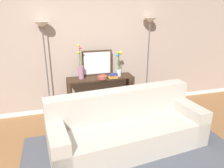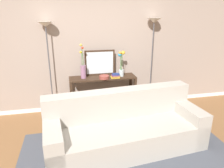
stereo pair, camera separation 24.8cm
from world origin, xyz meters
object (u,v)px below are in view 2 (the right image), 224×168
(floor_lamp_left, at_px, (47,44))
(vase_tall_flowers, at_px, (83,69))
(vase_short_flowers, at_px, (121,64))
(wall_mirror, at_px, (100,63))
(book_stack, at_px, (115,76))
(couch, at_px, (125,129))
(console_table, at_px, (103,88))
(floor_lamp_right, at_px, (153,39))
(book_row_under_console, at_px, (86,111))
(fruit_bowl, at_px, (104,77))

(floor_lamp_left, bearing_deg, vase_tall_flowers, -9.02)
(vase_tall_flowers, distance_m, vase_short_flowers, 0.78)
(wall_mirror, distance_m, book_stack, 0.44)
(couch, bearing_deg, wall_mirror, 95.70)
(couch, bearing_deg, console_table, 95.23)
(vase_short_flowers, bearing_deg, console_table, 177.61)
(floor_lamp_right, xyz_separation_m, vase_short_flowers, (-0.71, -0.12, -0.47))
(wall_mirror, bearing_deg, book_stack, -46.20)
(couch, relative_size, book_stack, 13.59)
(couch, height_order, book_row_under_console, couch)
(vase_short_flowers, bearing_deg, couch, -101.79)
(vase_short_flowers, relative_size, fruit_bowl, 2.64)
(vase_tall_flowers, bearing_deg, wall_mirror, 22.56)
(floor_lamp_right, distance_m, vase_short_flowers, 0.86)
(couch, height_order, floor_lamp_right, floor_lamp_right)
(wall_mirror, height_order, book_row_under_console, wall_mirror)
(couch, xyz_separation_m, vase_short_flowers, (0.27, 1.27, 0.73))
(wall_mirror, xyz_separation_m, vase_short_flowers, (0.41, -0.17, 0.00))
(console_table, relative_size, floor_lamp_left, 0.72)
(floor_lamp_left, xyz_separation_m, wall_mirror, (1.01, 0.05, -0.43))
(fruit_bowl, xyz_separation_m, book_stack, (0.23, -0.00, 0.01))
(couch, distance_m, book_stack, 1.28)
(wall_mirror, xyz_separation_m, fruit_bowl, (0.04, -0.28, -0.23))
(book_row_under_console, bearing_deg, vase_short_flowers, -1.23)
(vase_tall_flowers, height_order, fruit_bowl, vase_tall_flowers)
(floor_lamp_left, xyz_separation_m, vase_tall_flowers, (0.64, -0.10, -0.51))
(fruit_bowl, distance_m, book_row_under_console, 0.85)
(vase_short_flowers, height_order, book_stack, vase_short_flowers)
(floor_lamp_right, bearing_deg, fruit_bowl, -168.19)
(wall_mirror, distance_m, fruit_bowl, 0.36)
(vase_tall_flowers, xyz_separation_m, fruit_bowl, (0.40, -0.12, -0.15))
(fruit_bowl, bearing_deg, vase_short_flowers, 15.43)
(couch, relative_size, wall_mirror, 3.98)
(console_table, height_order, fruit_bowl, fruit_bowl)
(couch, height_order, vase_short_flowers, vase_short_flowers)
(book_row_under_console, bearing_deg, floor_lamp_right, 4.24)
(floor_lamp_right, xyz_separation_m, book_stack, (-0.86, -0.23, -0.69))
(wall_mirror, bearing_deg, vase_short_flowers, -22.89)
(couch, xyz_separation_m, console_table, (-0.12, 1.29, 0.23))
(floor_lamp_left, distance_m, floor_lamp_right, 2.13)
(wall_mirror, height_order, book_stack, wall_mirror)
(floor_lamp_right, height_order, wall_mirror, floor_lamp_right)
(fruit_bowl, bearing_deg, console_table, 95.11)
(wall_mirror, height_order, vase_short_flowers, same)
(vase_tall_flowers, bearing_deg, book_row_under_console, -13.96)
(couch, bearing_deg, floor_lamp_left, 129.50)
(console_table, xyz_separation_m, book_row_under_console, (-0.36, 0.00, -0.49))
(vase_short_flowers, bearing_deg, wall_mirror, 157.11)
(vase_short_flowers, height_order, book_row_under_console, vase_short_flowers)
(floor_lamp_left, height_order, floor_lamp_right, floor_lamp_right)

